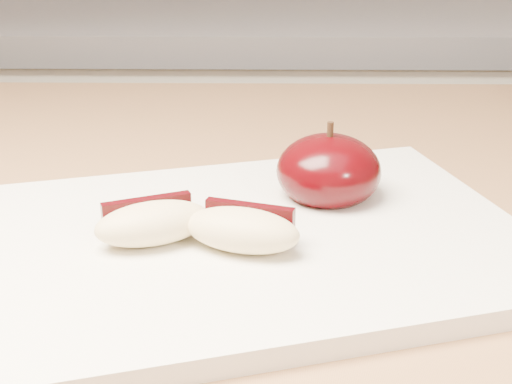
{
  "coord_description": "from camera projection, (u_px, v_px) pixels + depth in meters",
  "views": [
    {
      "loc": [
        0.0,
        0.02,
        1.1
      ],
      "look_at": [
        -0.0,
        0.41,
        0.94
      ],
      "focal_mm": 50.0,
      "sensor_mm": 36.0,
      "label": 1
    }
  ],
  "objects": [
    {
      "name": "apple_half",
      "position": [
        329.0,
        171.0,
        0.47
      ],
      "size": [
        0.07,
        0.07,
        0.06
      ],
      "rotation": [
        0.0,
        0.0,
        -0.01
      ],
      "color": "black",
      "rests_on": "cutting_board"
    },
    {
      "name": "apple_wedge_b",
      "position": [
        243.0,
        229.0,
        0.4
      ],
      "size": [
        0.07,
        0.05,
        0.02
      ],
      "rotation": [
        0.0,
        0.0,
        -0.3
      ],
      "color": "beige",
      "rests_on": "cutting_board"
    },
    {
      "name": "cutting_board",
      "position": [
        256.0,
        240.0,
        0.43
      ],
      "size": [
        0.37,
        0.31,
        0.01
      ],
      "primitive_type": "cube",
      "rotation": [
        0.0,
        0.0,
        0.28
      ],
      "color": "silver",
      "rests_on": "island_counter"
    },
    {
      "name": "back_cabinet",
      "position": [
        263.0,
        260.0,
        1.33
      ],
      "size": [
        2.4,
        0.62,
        0.94
      ],
      "color": "silver",
      "rests_on": "ground"
    },
    {
      "name": "apple_wedge_a",
      "position": [
        152.0,
        222.0,
        0.41
      ],
      "size": [
        0.07,
        0.06,
        0.02
      ],
      "rotation": [
        0.0,
        0.0,
        0.39
      ],
      "color": "beige",
      "rests_on": "cutting_board"
    }
  ]
}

